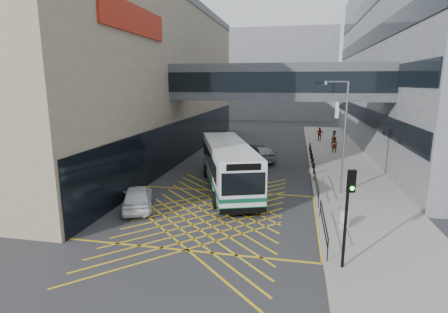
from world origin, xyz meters
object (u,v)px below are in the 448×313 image
Objects in this scene: street_lamp at (343,131)px; pedestrian_b at (334,138)px; litter_bin at (345,219)px; bus at (228,165)px; pedestrian_c at (320,134)px; pedestrian_a at (334,145)px; traffic_light at (348,205)px; car_dark at (256,151)px; car_silver at (261,153)px; car_white at (138,197)px.

street_lamp is 19.52m from pedestrian_b.
pedestrian_b reaches higher than litter_bin.
bus is 7.10× the size of pedestrian_c.
pedestrian_a is (1.09, 14.38, -3.40)m from street_lamp.
traffic_light is 2.37× the size of pedestrian_b.
car_dark is 4.82× the size of litter_bin.
car_silver is (0.67, -1.57, 0.10)m from car_dark.
traffic_light is 4.76× the size of litter_bin.
pedestrian_c is (0.07, 22.28, -3.38)m from street_lamp.
car_silver is 16.60m from litter_bin.
pedestrian_a is at bearing 67.92° from street_lamp.
bus is 8.05m from street_lamp.
pedestrian_a is (1.44, 20.34, 0.39)m from litter_bin.
bus is at bearing 61.39° from pedestrian_a.
car_white is at bearing 76.96° from car_dark.
car_dark is 2.40× the size of pedestrian_b.
street_lamp is (6.89, -11.14, 3.73)m from car_dark.
litter_bin is 25.20m from pedestrian_b.
street_lamp reaches higher than car_dark.
street_lamp is (12.15, 5.17, 3.65)m from car_white.
pedestrian_a is at bearing 39.83° from bus.
traffic_light is (6.70, -10.20, 1.06)m from bus.
pedestrian_c is at bearing -80.12° from pedestrian_a.
car_dark is 18.30m from litter_bin.
pedestrian_b is at bearing 118.41° from pedestrian_c.
car_white is 11.83m from litter_bin.
bus is 23.61m from pedestrian_c.
litter_bin is 0.50× the size of pedestrian_b.
bus is at bearing -153.39° from pedestrian_b.
pedestrian_c is (12.22, 27.45, 0.27)m from car_white.
pedestrian_c reaches higher than pedestrian_a.
traffic_light is 2.49× the size of pedestrian_a.
car_dark is at bearing 87.81° from traffic_light.
car_white is at bearing 68.45° from pedestrian_c.
pedestrian_b is at bearing -131.69° from car_dark.
bus is 12.25m from traffic_light.
car_white is 13.70m from street_lamp.
bus reaches higher than pedestrian_b.
street_lamp reaches higher than car_white.
litter_bin is at bearing 153.81° from car_white.
street_lamp is at bearing -179.31° from car_white.
street_lamp is (0.91, 10.24, 1.56)m from traffic_light.
pedestrian_a is 0.98× the size of pedestrian_c.
car_white is 17.13m from car_dark.
pedestrian_b is at bearing -93.35° from pedestrian_a.
car_silver is 20.61m from traffic_light.
pedestrian_a reaches higher than litter_bin.
car_silver is at bearing 105.32° from street_lamp.
traffic_light reaches higher than car_white.
pedestrian_c is at bearing -136.37° from car_white.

